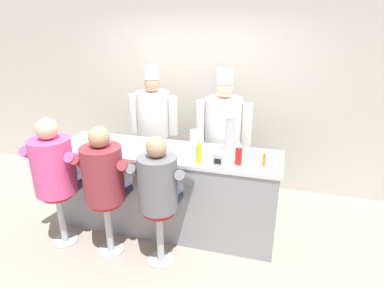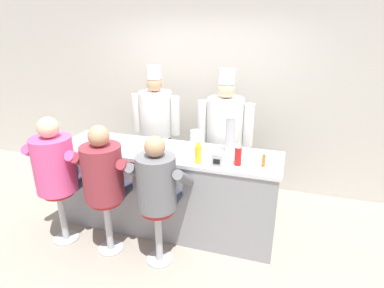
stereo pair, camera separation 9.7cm
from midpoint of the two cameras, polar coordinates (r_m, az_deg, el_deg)
name	(u,v)px [view 1 (the left image)]	position (r m, az deg, el deg)	size (l,w,h in m)	color
ground_plane	(158,243)	(3.86, -6.74, -17.06)	(20.00, 20.00, 0.00)	#9E9384
wall_back	(197,95)	(4.79, 0.39, 8.69)	(10.00, 0.06, 2.70)	beige
diner_counter	(167,190)	(3.84, -5.13, -8.09)	(2.57, 0.69, 1.01)	gray
ketchup_bottle_red	(239,154)	(3.24, 7.46, -1.75)	(0.07, 0.07, 0.25)	red
mustard_bottle_yellow	(199,153)	(3.25, 0.38, -1.54)	(0.07, 0.07, 0.24)	yellow
hot_sauce_bottle_orange	(264,160)	(3.27, 11.88, -2.80)	(0.03, 0.03, 0.13)	orange
water_pitcher_clear	(196,140)	(3.62, -0.06, 0.76)	(0.16, 0.14, 0.21)	silver
breakfast_plate	(149,147)	(3.70, -8.39, -0.53)	(0.26, 0.26, 0.05)	white
cereal_bowl	(172,153)	(3.47, -4.29, -1.63)	(0.15, 0.15, 0.05)	white
coffee_mug_white	(110,146)	(3.73, -15.10, -0.28)	(0.14, 0.09, 0.10)	white
coffee_mug_tan	(92,147)	(3.77, -18.12, -0.54)	(0.13, 0.08, 0.08)	beige
cup_stack_steel	(230,135)	(3.50, 5.95, 1.66)	(0.11, 0.11, 0.41)	#B7BABF
napkin_dispenser_chrome	(218,160)	(3.18, 3.81, -2.88)	(0.11, 0.07, 0.14)	silver
diner_seated_pink	(56,168)	(3.72, -23.75, -3.99)	(0.65, 0.64, 1.47)	#B2B5BA
diner_seated_maroon	(105,176)	(3.40, -15.97, -5.58)	(0.62, 0.61, 1.44)	#B2B5BA
diner_seated_grey	(159,186)	(3.16, -6.74, -7.42)	(0.58, 0.58, 1.39)	#B2B5BA
cook_in_whites_near	(154,125)	(4.57, -7.41, 3.37)	(0.71, 0.45, 1.82)	#232328
cook_in_whites_far	(223,134)	(4.13, 4.87, 1.70)	(0.72, 0.46, 1.84)	#232328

